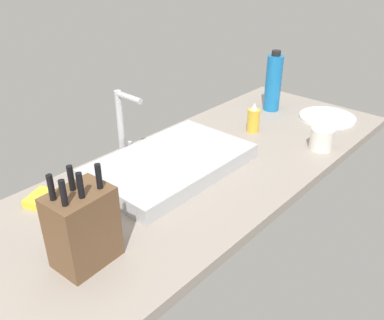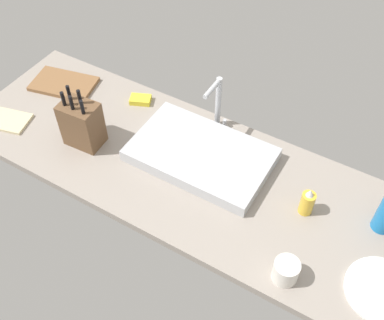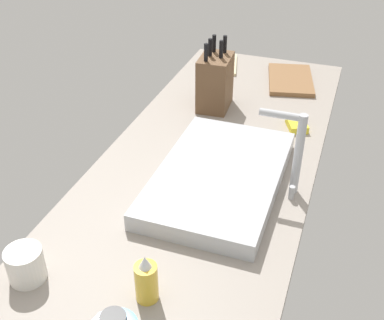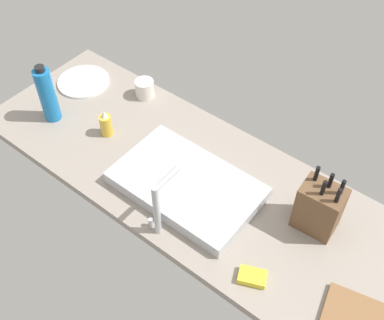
% 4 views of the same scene
% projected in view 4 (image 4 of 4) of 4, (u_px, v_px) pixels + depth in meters
% --- Properties ---
extents(countertop_slab, '(1.93, 0.65, 0.04)m').
position_uv_depth(countertop_slab, '(201.00, 184.00, 1.83)').
color(countertop_slab, gray).
rests_on(countertop_slab, ground).
extents(sink_basin, '(0.54, 0.33, 0.05)m').
position_uv_depth(sink_basin, '(187.00, 185.00, 1.77)').
color(sink_basin, '#B7BABF').
rests_on(sink_basin, countertop_slab).
extents(faucet, '(0.06, 0.13, 0.24)m').
position_uv_depth(faucet, '(159.00, 204.00, 1.56)').
color(faucet, '#B7BABF').
rests_on(faucet, countertop_slab).
extents(knife_block, '(0.15, 0.12, 0.26)m').
position_uv_depth(knife_block, '(319.00, 208.00, 1.61)').
color(knife_block, brown).
rests_on(knife_block, countertop_slab).
extents(soap_bottle, '(0.05, 0.05, 0.12)m').
position_uv_depth(soap_bottle, '(106.00, 124.00, 1.95)').
color(soap_bottle, gold).
rests_on(soap_bottle, countertop_slab).
extents(water_bottle, '(0.07, 0.07, 0.27)m').
position_uv_depth(water_bottle, '(47.00, 95.00, 1.96)').
color(water_bottle, '#1970B7').
rests_on(water_bottle, countertop_slab).
extents(dinner_plate, '(0.24, 0.24, 0.01)m').
position_uv_depth(dinner_plate, '(84.00, 82.00, 2.20)').
color(dinner_plate, white).
rests_on(dinner_plate, countertop_slab).
extents(coffee_mug, '(0.08, 0.08, 0.08)m').
position_uv_depth(coffee_mug, '(145.00, 89.00, 2.11)').
color(coffee_mug, silver).
rests_on(coffee_mug, countertop_slab).
extents(dish_sponge, '(0.11, 0.09, 0.02)m').
position_uv_depth(dish_sponge, '(252.00, 277.00, 1.53)').
color(dish_sponge, yellow).
rests_on(dish_sponge, countertop_slab).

